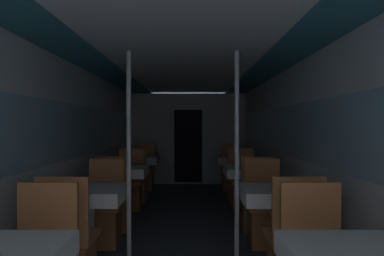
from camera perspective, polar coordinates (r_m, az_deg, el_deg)
name	(u,v)px	position (r m, az deg, el deg)	size (l,w,h in m)	color
wall_left	(80,147)	(4.95, -16.73, -2.86)	(0.05, 10.12, 2.08)	silver
wall_right	(290,147)	(4.90, 14.68, -2.89)	(0.05, 10.12, 2.08)	silver
ceiling_panel	(185,65)	(4.79, -1.11, 9.59)	(2.67, 10.12, 0.07)	silver
bulkhead_far	(188,139)	(8.60, -0.62, -1.68)	(2.61, 0.09, 2.08)	#A8A8A3
dining_table_left_1	(89,199)	(3.82, -15.43, -10.40)	(0.69, 0.69, 0.75)	#4C4C51
chair_left_near_1	(69,256)	(3.36, -18.25, -17.99)	(0.41, 0.41, 0.96)	#9C5B31
chair_left_far_1	(104,219)	(4.46, -13.33, -13.30)	(0.41, 0.41, 0.96)	#9C5B31
support_pole_left_1	(129,158)	(3.69, -9.63, -4.55)	(0.05, 0.05, 2.08)	silver
dining_table_left_2	(123,174)	(5.55, -10.47, -6.97)	(0.69, 0.69, 0.75)	#4C4C51
chair_left_near_2	(115,207)	(5.03, -11.72, -11.70)	(0.41, 0.41, 0.96)	#9C5B31
chair_left_far_2	(130,191)	(6.19, -9.45, -9.40)	(0.41, 0.41, 0.96)	#9C5B31
dining_table_left_3	(140,162)	(7.31, -7.91, -5.16)	(0.69, 0.69, 0.75)	#4C4C51
chair_left_near_3	(135,185)	(6.77, -8.61, -8.53)	(0.41, 0.41, 0.96)	#9C5B31
chair_left_far_3	(144,175)	(7.94, -7.31, -7.19)	(0.41, 0.41, 0.96)	#9C5B31
dining_table_right_1	(276,199)	(3.78, 12.73, -10.51)	(0.69, 0.69, 0.75)	#4C4C51
chair_right_near_1	(293,256)	(3.31, 15.12, -18.26)	(0.41, 0.41, 0.96)	#9C5B31
chair_right_far_1	(264,219)	(4.43, 10.97, -13.41)	(0.41, 0.41, 0.96)	#9C5B31
support_pole_right_1	(237,158)	(3.66, 6.82, -4.59)	(0.05, 0.05, 2.08)	silver
dining_table_right_2	(248,174)	(5.52, 8.58, -7.01)	(0.69, 0.69, 0.75)	#4C4C51
chair_right_near_2	(255,207)	(5.00, 9.62, -11.77)	(0.41, 0.41, 0.96)	#9C5B31
chair_right_far_2	(243,191)	(6.16, 7.74, -9.44)	(0.41, 0.41, 0.96)	#9C5B31
dining_table_right_3	(234,162)	(7.29, 6.46, -5.17)	(0.69, 0.69, 0.75)	#4C4C51
chair_right_near_3	(238,185)	(6.75, 7.04, -8.56)	(0.41, 0.41, 0.96)	#9C5B31
chair_right_far_3	(231,175)	(7.92, 5.97, -7.21)	(0.41, 0.41, 0.96)	#9C5B31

